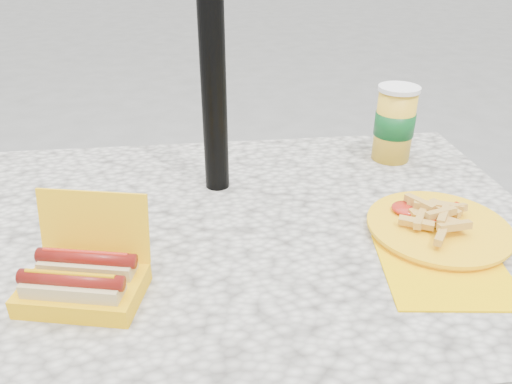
{
  "coord_description": "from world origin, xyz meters",
  "views": [
    {
      "loc": [
        -0.03,
        -0.79,
        1.24
      ],
      "look_at": [
        0.07,
        0.03,
        0.8
      ],
      "focal_mm": 35.0,
      "sensor_mm": 36.0,
      "label": 1
    }
  ],
  "objects": [
    {
      "name": "soda_cup",
      "position": [
        0.41,
        0.25,
        0.84
      ],
      "size": [
        0.09,
        0.09,
        0.17
      ],
      "rotation": [
        0.0,
        0.0,
        -0.19
      ],
      "color": "yellow",
      "rests_on": "picnic_table"
    },
    {
      "name": "picnic_table",
      "position": [
        0.0,
        0.0,
        0.64
      ],
      "size": [
        1.2,
        0.8,
        0.75
      ],
      "color": "beige",
      "rests_on": "ground"
    },
    {
      "name": "fries_plate",
      "position": [
        0.38,
        -0.08,
        0.76
      ],
      "size": [
        0.27,
        0.35,
        0.05
      ],
      "rotation": [
        0.0,
        0.0,
        -0.03
      ],
      "color": "#FFC200",
      "rests_on": "picnic_table"
    },
    {
      "name": "umbrella_pole",
      "position": [
        0.0,
        0.16,
        1.1
      ],
      "size": [
        0.05,
        0.05,
        2.2
      ],
      "primitive_type": "cylinder",
      "color": "black",
      "rests_on": "ground"
    },
    {
      "name": "hotdog_box",
      "position": [
        -0.21,
        -0.17,
        0.78
      ],
      "size": [
        0.2,
        0.17,
        0.14
      ],
      "rotation": [
        0.0,
        0.0,
        -0.23
      ],
      "color": "yellow",
      "rests_on": "picnic_table"
    }
  ]
}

